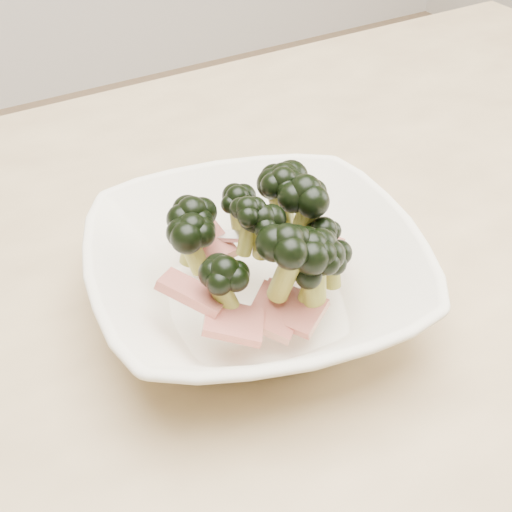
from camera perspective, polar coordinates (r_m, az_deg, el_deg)
name	(u,v)px	position (r m, az deg, el deg)	size (l,w,h in m)	color
dining_table	(317,336)	(0.68, 4.91, -6.41)	(1.20, 0.80, 0.75)	tan
broccoli_dish	(258,269)	(0.54, 0.16, -1.02)	(0.31, 0.31, 0.12)	white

